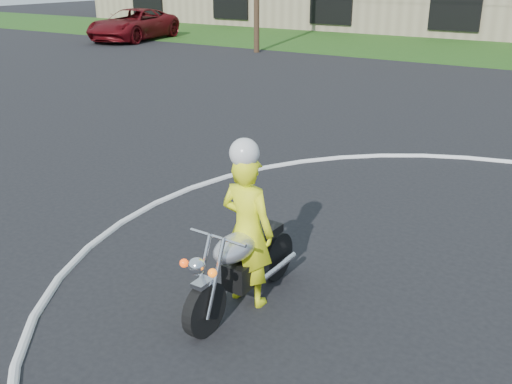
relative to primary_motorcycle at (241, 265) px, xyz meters
The scene contains 3 objects.
primary_motorcycle is the anchor object (origin of this frame).
rider_primary_grp 0.50m from the primary_motorcycle, 91.12° to the left, with size 0.73×0.49×2.17m.
pickup_grp 29.52m from the primary_motorcycle, 135.68° to the left, with size 3.91×6.77×1.78m.
Camera 1 is at (0.56, -4.10, 3.98)m, focal length 40.00 mm.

